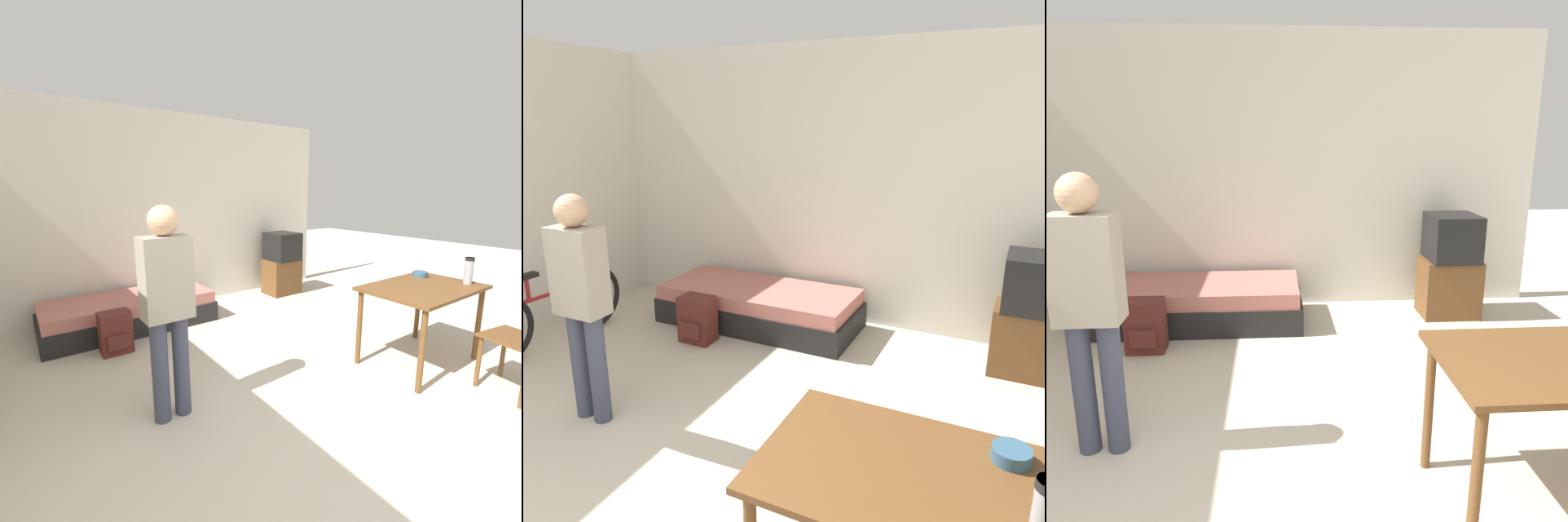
# 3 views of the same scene
# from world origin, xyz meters

# --- Properties ---
(wall_back) EXTENTS (5.78, 0.06, 2.70)m
(wall_back) POSITION_xyz_m (0.00, 3.94, 1.35)
(wall_back) COLOR silver
(wall_back) RESTS_ON ground_plane
(daybed) EXTENTS (1.97, 0.84, 0.39)m
(daybed) POSITION_xyz_m (-0.50, 3.41, 0.19)
(daybed) COLOR black
(daybed) RESTS_ON ground_plane
(tv) EXTENTS (0.54, 0.50, 0.99)m
(tv) POSITION_xyz_m (1.93, 3.46, 0.50)
(tv) COLOR brown
(tv) RESTS_ON ground_plane
(dining_table) EXTENTS (1.14, 0.75, 0.76)m
(dining_table) POSITION_xyz_m (1.54, 0.86, 0.66)
(dining_table) COLOR brown
(dining_table) RESTS_ON ground_plane
(bicycle) EXTENTS (0.17, 1.60, 0.73)m
(bicycle) POSITION_xyz_m (-1.95, 2.12, 0.33)
(bicycle) COLOR black
(bicycle) RESTS_ON ground_plane
(person_standing) EXTENTS (0.34, 0.21, 1.56)m
(person_standing) POSITION_xyz_m (-0.75, 1.45, 0.90)
(person_standing) COLOR #3D4256
(person_standing) RESTS_ON ground_plane
(mate_bowl) EXTENTS (0.15, 0.15, 0.06)m
(mate_bowl) POSITION_xyz_m (1.86, 1.08, 0.79)
(mate_bowl) COLOR #335670
(mate_bowl) RESTS_ON dining_table
(backpack) EXTENTS (0.31, 0.25, 0.44)m
(backpack) POSITION_xyz_m (-0.82, 2.79, 0.22)
(backpack) COLOR #56231E
(backpack) RESTS_ON ground_plane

